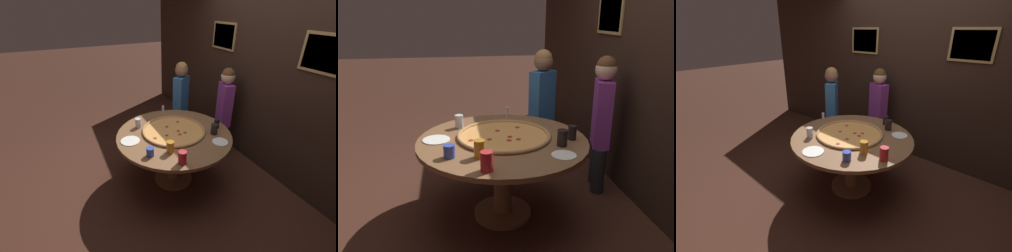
% 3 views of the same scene
% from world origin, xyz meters
% --- Properties ---
extents(ground_plane, '(24.00, 24.00, 0.00)m').
position_xyz_m(ground_plane, '(0.00, 0.00, 0.00)').
color(ground_plane, '#422319').
extents(back_wall, '(6.40, 0.08, 2.60)m').
position_xyz_m(back_wall, '(0.00, 1.33, 1.30)').
color(back_wall, black).
rests_on(back_wall, ground_plane).
extents(dining_table, '(1.45, 1.45, 0.74)m').
position_xyz_m(dining_table, '(0.00, 0.00, 0.59)').
color(dining_table, brown).
rests_on(dining_table, ground_plane).
extents(giant_pizza, '(0.82, 0.82, 0.03)m').
position_xyz_m(giant_pizza, '(-0.06, 0.02, 0.75)').
color(giant_pizza, '#E0994C').
rests_on(giant_pizza, dining_table).
extents(drink_cup_near_right, '(0.09, 0.09, 0.10)m').
position_xyz_m(drink_cup_near_right, '(0.31, -0.45, 0.79)').
color(drink_cup_near_right, '#384CB7').
rests_on(drink_cup_near_right, dining_table).
extents(drink_cup_beside_pizza, '(0.08, 0.08, 0.12)m').
position_xyz_m(drink_cup_beside_pizza, '(-0.36, -0.35, 0.80)').
color(drink_cup_beside_pizza, silver).
rests_on(drink_cup_beside_pizza, dining_table).
extents(drink_cup_by_shaker, '(0.09, 0.09, 0.13)m').
position_xyz_m(drink_cup_by_shaker, '(0.23, 0.45, 0.81)').
color(drink_cup_by_shaker, black).
rests_on(drink_cup_by_shaker, dining_table).
extents(drink_cup_far_right, '(0.07, 0.07, 0.12)m').
position_xyz_m(drink_cup_far_right, '(0.11, 0.58, 0.80)').
color(drink_cup_far_right, black).
rests_on(drink_cup_far_right, dining_table).
extents(drink_cup_centre_back, '(0.09, 0.09, 0.14)m').
position_xyz_m(drink_cup_centre_back, '(0.34, -0.23, 0.81)').
color(drink_cup_centre_back, '#BC7A23').
rests_on(drink_cup_centre_back, dining_table).
extents(drink_cup_far_left, '(0.09, 0.09, 0.14)m').
position_xyz_m(drink_cup_far_left, '(0.57, -0.20, 0.81)').
color(drink_cup_far_left, '#B22328').
rests_on(drink_cup_far_left, dining_table).
extents(white_plate_beside_cup, '(0.23, 0.23, 0.01)m').
position_xyz_m(white_plate_beside_cup, '(-0.07, -0.56, 0.74)').
color(white_plate_beside_cup, white).
rests_on(white_plate_beside_cup, dining_table).
extents(white_plate_left_side, '(0.19, 0.19, 0.01)m').
position_xyz_m(white_plate_left_side, '(0.42, 0.40, 0.74)').
color(white_plate_left_side, white).
rests_on(white_plate_left_side, dining_table).
extents(condiment_shaker, '(0.04, 0.04, 0.10)m').
position_xyz_m(condiment_shaker, '(-0.66, 0.15, 0.79)').
color(condiment_shaker, silver).
rests_on(condiment_shaker, dining_table).
extents(diner_side_right, '(0.37, 0.23, 1.38)m').
position_xyz_m(diner_side_right, '(-0.33, 1.06, 0.78)').
color(diner_side_right, '#232328').
rests_on(diner_side_right, ground_plane).
extents(diner_far_left, '(0.30, 0.36, 1.39)m').
position_xyz_m(diner_far_left, '(-0.93, 0.61, 0.79)').
color(diner_far_left, '#232328').
rests_on(diner_far_left, ground_plane).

